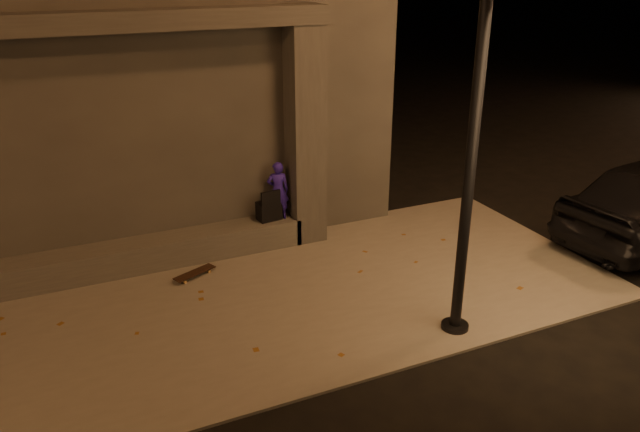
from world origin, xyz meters
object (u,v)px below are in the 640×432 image
column (305,137)px  skateboard (195,273)px  backpack (269,209)px  skateboarder (278,190)px

column → skateboard: 2.83m
column → backpack: 1.34m
backpack → skateboard: size_ratio=0.77×
skateboarder → backpack: 0.35m
column → skateboarder: column is taller
skateboarder → skateboard: 1.97m
backpack → skateboard: backpack is taller
skateboard → backpack: bearing=0.5°
skateboarder → skateboard: (-1.64, -0.65, -0.88)m
column → backpack: bearing=-180.0°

